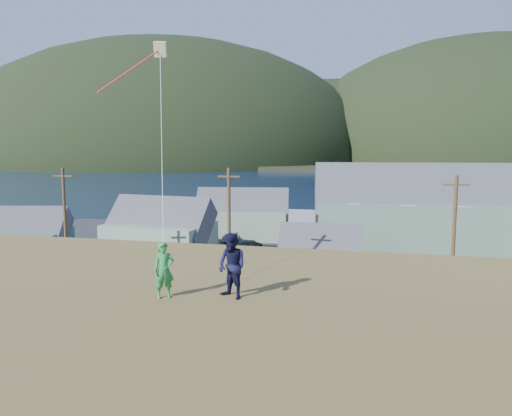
{
  "coord_description": "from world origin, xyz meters",
  "views": [
    {
      "loc": [
        6.86,
        -32.05,
        11.37
      ],
      "look_at": [
        2.37,
        -12.63,
        8.8
      ],
      "focal_mm": 35.0,
      "sensor_mm": 36.0,
      "label": 1
    }
  ],
  "objects_px": {
    "wharf": "(281,218)",
    "shed_teal": "(23,237)",
    "shed_palegreen_near": "(160,231)",
    "shed_palegreen_far": "(242,215)",
    "kite_flyer_navy": "(232,266)",
    "lodge": "(477,214)",
    "kite_flyer_green": "(164,270)",
    "shed_white": "(320,253)"
  },
  "relations": [
    {
      "from": "lodge",
      "to": "wharf",
      "type": "bearing_deg",
      "value": 134.11
    },
    {
      "from": "shed_palegreen_far",
      "to": "kite_flyer_green",
      "type": "distance_m",
      "value": 46.38
    },
    {
      "from": "lodge",
      "to": "shed_white",
      "type": "height_order",
      "value": "lodge"
    },
    {
      "from": "wharf",
      "to": "shed_teal",
      "type": "distance_m",
      "value": 36.82
    },
    {
      "from": "shed_teal",
      "to": "shed_palegreen_near",
      "type": "bearing_deg",
      "value": 6.75
    },
    {
      "from": "shed_white",
      "to": "kite_flyer_green",
      "type": "relative_size",
      "value": 4.73
    },
    {
      "from": "kite_flyer_navy",
      "to": "shed_teal",
      "type": "bearing_deg",
      "value": 165.48
    },
    {
      "from": "wharf",
      "to": "shed_palegreen_near",
      "type": "distance_m",
      "value": 27.99
    },
    {
      "from": "shed_palegreen_near",
      "to": "shed_palegreen_far",
      "type": "distance_m",
      "value": 13.32
    },
    {
      "from": "kite_flyer_navy",
      "to": "lodge",
      "type": "bearing_deg",
      "value": 100.77
    },
    {
      "from": "shed_white",
      "to": "lodge",
      "type": "bearing_deg",
      "value": 34.74
    },
    {
      "from": "shed_palegreen_far",
      "to": "kite_flyer_navy",
      "type": "xyz_separation_m",
      "value": [
        11.33,
        -44.7,
        5.26
      ]
    },
    {
      "from": "wharf",
      "to": "shed_palegreen_near",
      "type": "xyz_separation_m",
      "value": [
        -7.36,
        -26.9,
        2.36
      ]
    },
    {
      "from": "kite_flyer_navy",
      "to": "shed_palegreen_far",
      "type": "bearing_deg",
      "value": 134.11
    },
    {
      "from": "wharf",
      "to": "shed_teal",
      "type": "xyz_separation_m",
      "value": [
        -19.63,
        -31.08,
        1.99
      ]
    },
    {
      "from": "shed_palegreen_near",
      "to": "shed_palegreen_far",
      "type": "relative_size",
      "value": 0.92
    },
    {
      "from": "kite_flyer_green",
      "to": "kite_flyer_navy",
      "type": "height_order",
      "value": "kite_flyer_navy"
    },
    {
      "from": "wharf",
      "to": "shed_white",
      "type": "bearing_deg",
      "value": -73.79
    },
    {
      "from": "shed_palegreen_far",
      "to": "shed_palegreen_near",
      "type": "bearing_deg",
      "value": -122.01
    },
    {
      "from": "shed_teal",
      "to": "shed_white",
      "type": "height_order",
      "value": "shed_teal"
    },
    {
      "from": "kite_flyer_green",
      "to": "kite_flyer_navy",
      "type": "xyz_separation_m",
      "value": [
        1.8,
        0.4,
        0.13
      ]
    },
    {
      "from": "shed_teal",
      "to": "shed_palegreen_near",
      "type": "distance_m",
      "value": 12.97
    },
    {
      "from": "shed_teal",
      "to": "shed_white",
      "type": "relative_size",
      "value": 1.27
    },
    {
      "from": "wharf",
      "to": "shed_palegreen_near",
      "type": "relative_size",
      "value": 2.38
    },
    {
      "from": "kite_flyer_green",
      "to": "kite_flyer_navy",
      "type": "distance_m",
      "value": 1.85
    },
    {
      "from": "shed_teal",
      "to": "kite_flyer_navy",
      "type": "relative_size",
      "value": 5.19
    },
    {
      "from": "shed_palegreen_near",
      "to": "kite_flyer_green",
      "type": "height_order",
      "value": "kite_flyer_green"
    },
    {
      "from": "shed_palegreen_far",
      "to": "wharf",
      "type": "bearing_deg",
      "value": 73.36
    },
    {
      "from": "lodge",
      "to": "shed_white",
      "type": "relative_size",
      "value": 4.58
    },
    {
      "from": "wharf",
      "to": "shed_white",
      "type": "height_order",
      "value": "shed_white"
    },
    {
      "from": "shed_teal",
      "to": "lodge",
      "type": "bearing_deg",
      "value": 4.03
    },
    {
      "from": "wharf",
      "to": "kite_flyer_green",
      "type": "distance_m",
      "value": 60.71
    },
    {
      "from": "lodge",
      "to": "shed_palegreen_far",
      "type": "relative_size",
      "value": 2.81
    },
    {
      "from": "shed_palegreen_near",
      "to": "kite_flyer_green",
      "type": "bearing_deg",
      "value": -59.38
    },
    {
      "from": "shed_palegreen_near",
      "to": "shed_white",
      "type": "xyz_separation_m",
      "value": [
        16.17,
        -3.4,
        -0.66
      ]
    },
    {
      "from": "wharf",
      "to": "kite_flyer_navy",
      "type": "height_order",
      "value": "kite_flyer_navy"
    },
    {
      "from": "wharf",
      "to": "shed_white",
      "type": "distance_m",
      "value": 31.6
    },
    {
      "from": "shed_white",
      "to": "shed_palegreen_far",
      "type": "relative_size",
      "value": 0.61
    },
    {
      "from": "shed_teal",
      "to": "kite_flyer_green",
      "type": "height_order",
      "value": "kite_flyer_green"
    },
    {
      "from": "shed_teal",
      "to": "shed_palegreen_far",
      "type": "xyz_separation_m",
      "value": [
        17.56,
        16.41,
        0.4
      ]
    },
    {
      "from": "shed_palegreen_far",
      "to": "kite_flyer_navy",
      "type": "height_order",
      "value": "kite_flyer_navy"
    },
    {
      "from": "shed_palegreen_near",
      "to": "kite_flyer_navy",
      "type": "height_order",
      "value": "kite_flyer_navy"
    }
  ]
}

